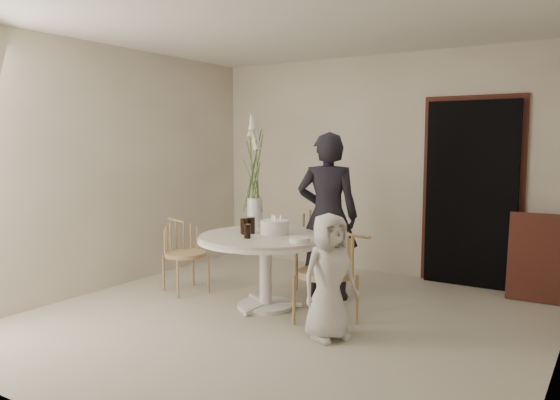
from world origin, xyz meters
The scene contains 18 objects.
ground centered at (0.00, 0.00, 0.00)m, with size 4.50×4.50×0.00m, color #BBB69F.
room_shell centered at (0.00, 0.00, 1.62)m, with size 4.50×4.50×4.50m.
doorway centered at (1.15, 2.19, 1.05)m, with size 1.00×0.10×2.10m, color black.
door_trim centered at (1.15, 2.23, 1.11)m, with size 1.12×0.03×2.22m, color #50271B.
table centered at (-0.35, 0.25, 0.62)m, with size 1.33×1.33×0.73m.
picture_frame centered at (1.95, 1.95, 0.45)m, with size 0.69×0.05×0.91m, color #50271B.
chair_far centered at (-0.27, 1.32, 0.60)m, with size 0.58×0.62×0.93m.
chair_right centered at (0.51, 0.09, 0.56)m, with size 0.57×0.54×0.87m.
chair_left centered at (-1.50, 0.28, 0.51)m, with size 0.56×0.54×0.79m.
girl centered at (0.01, 0.88, 0.87)m, with size 0.63×0.42×1.74m, color black.
boy centered at (0.58, -0.19, 0.53)m, with size 0.52×0.34×1.06m, color silver.
birthday_cake centered at (-0.31, 0.35, 0.80)m, with size 0.28×0.28×0.19m.
cola_tumbler_a centered at (-0.55, 0.18, 0.80)m, with size 0.07×0.07×0.14m, color black.
cola_tumbler_b centered at (-0.39, 0.01, 0.80)m, with size 0.06×0.06×0.14m, color black.
cola_tumbler_c centered at (-0.52, 0.25, 0.81)m, with size 0.08×0.08×0.16m, color black.
cola_tumbler_d centered at (-0.58, 0.21, 0.81)m, with size 0.07×0.07×0.15m, color black.
plate_stack centered at (0.14, 0.08, 0.75)m, with size 0.19×0.19×0.05m, color white.
flower_vase centered at (-0.75, 0.63, 1.24)m, with size 0.17×0.17×1.23m.
Camera 1 is at (2.60, -4.15, 1.65)m, focal length 35.00 mm.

